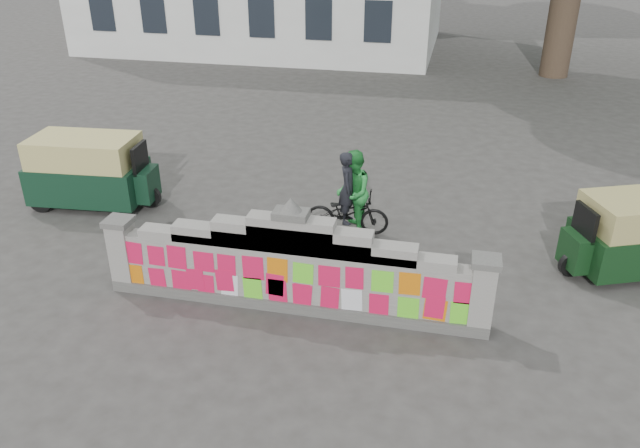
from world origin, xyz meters
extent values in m
plane|color=#383533|center=(0.00, 0.00, 0.00)|extent=(100.00, 100.00, 0.00)
cube|color=#4C4C49|center=(0.00, 0.00, 0.10)|extent=(6.40, 0.42, 0.20)
cube|color=gray|center=(0.00, 0.00, 0.60)|extent=(6.40, 0.32, 1.00)
cube|color=gray|center=(0.00, 0.00, 1.17)|extent=(5.20, 0.32, 0.14)
cube|color=gray|center=(0.00, 0.00, 1.24)|extent=(4.00, 0.32, 0.28)
cube|color=gray|center=(0.00, 0.00, 1.32)|extent=(2.60, 0.32, 0.44)
cube|color=gray|center=(0.00, 0.00, 1.39)|extent=(1.40, 0.32, 0.58)
cube|color=#4C4C49|center=(0.00, 0.00, 1.74)|extent=(0.55, 0.36, 0.12)
cone|color=#4C4C49|center=(0.00, 0.00, 1.90)|extent=(0.36, 0.36, 0.22)
cube|color=gray|center=(-3.02, 0.00, 0.62)|extent=(0.36, 0.40, 1.24)
cube|color=#4C4C49|center=(-3.02, 0.00, 1.28)|extent=(0.44, 0.44, 0.10)
cube|color=gray|center=(3.02, 0.00, 0.62)|extent=(0.36, 0.40, 1.24)
cube|color=#4C4C49|center=(3.02, 0.00, 1.28)|extent=(0.44, 0.44, 0.10)
imported|color=black|center=(0.39, 2.88, 0.44)|extent=(1.72, 0.70, 0.89)
imported|color=black|center=(0.39, 2.88, 0.75)|extent=(0.40, 0.57, 1.50)
imported|color=green|center=(0.48, 2.95, 0.88)|extent=(0.79, 0.95, 1.75)
cube|color=black|center=(-5.49, 3.00, 0.56)|extent=(2.54, 1.52, 0.81)
cube|color=tan|center=(-5.49, 3.00, 1.27)|extent=(2.33, 1.45, 0.61)
cube|color=black|center=(-4.23, 3.11, 0.56)|extent=(0.56, 0.75, 0.71)
cube|color=black|center=(-4.23, 3.11, 1.17)|extent=(0.14, 0.71, 0.61)
cylinder|color=black|center=(-4.13, 3.11, 0.25)|extent=(0.52, 0.16, 0.51)
cylinder|color=black|center=(-6.36, 2.37, 0.25)|extent=(0.52, 0.16, 0.51)
cylinder|color=black|center=(-6.45, 3.48, 0.25)|extent=(0.52, 0.16, 0.51)
cube|color=black|center=(5.84, 2.57, 0.52)|extent=(2.55, 1.99, 0.75)
cube|color=black|center=(4.75, 2.12, 0.52)|extent=(0.69, 0.79, 0.66)
cube|color=black|center=(4.75, 2.12, 1.08)|extent=(0.32, 0.64, 0.56)
cylinder|color=black|center=(4.66, 2.09, 0.23)|extent=(0.48, 0.28, 0.47)
camera|label=1|loc=(2.35, -8.40, 5.99)|focal=35.00mm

